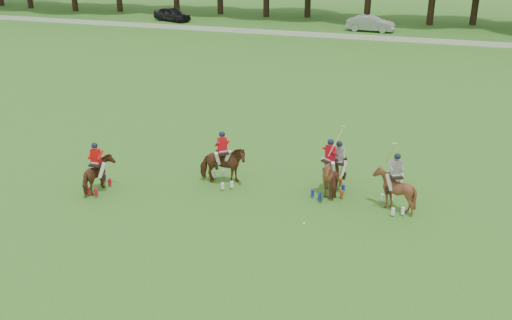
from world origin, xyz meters
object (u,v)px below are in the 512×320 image
(car_mid, at_px, (371,24))
(polo_stripe_b, at_px, (394,189))
(polo_red_a, at_px, (98,174))
(polo_red_c, at_px, (329,175))
(car_left, at_px, (172,14))
(polo_red_b, at_px, (223,165))
(polo_stripe_a, at_px, (337,174))
(polo_ball, at_px, (304,224))

(car_mid, height_order, polo_stripe_b, polo_stripe_b)
(polo_red_a, xyz_separation_m, polo_red_c, (9.23, 2.36, 0.14))
(car_left, bearing_deg, car_mid, -71.99)
(polo_red_b, height_order, polo_stripe_b, polo_stripe_b)
(car_left, distance_m, polo_red_b, 42.83)
(polo_stripe_a, bearing_deg, polo_red_b, -173.07)
(polo_stripe_b, bearing_deg, car_left, 124.94)
(polo_red_c, height_order, polo_stripe_a, polo_red_c)
(car_mid, height_order, polo_red_c, polo_red_c)
(car_mid, distance_m, polo_ball, 40.61)
(polo_stripe_a, xyz_separation_m, polo_stripe_b, (2.34, -0.83, 0.03))
(polo_red_c, bearing_deg, car_left, 122.52)
(car_left, height_order, polo_ball, car_left)
(polo_red_b, relative_size, polo_stripe_a, 1.05)
(car_mid, relative_size, polo_red_b, 1.97)
(car_left, relative_size, polo_red_a, 2.03)
(polo_red_b, distance_m, polo_stripe_b, 7.15)
(polo_red_b, relative_size, polo_red_c, 0.80)
(polo_red_a, xyz_separation_m, polo_stripe_b, (11.87, 1.90, 0.08))
(car_left, xyz_separation_m, polo_red_c, (24.14, -37.86, 0.16))
(car_mid, relative_size, polo_red_a, 2.17)
(polo_stripe_b, bearing_deg, polo_red_a, -170.88)
(polo_stripe_b, xyz_separation_m, polo_ball, (-3.06, -2.23, -0.81))
(polo_stripe_a, bearing_deg, car_left, 123.09)
(polo_red_a, relative_size, polo_stripe_a, 0.95)
(polo_red_a, bearing_deg, polo_red_b, 24.51)
(car_left, height_order, polo_red_a, polo_red_a)
(car_left, xyz_separation_m, polo_stripe_a, (24.43, -37.49, 0.07))
(car_mid, bearing_deg, car_left, 93.11)
(polo_red_c, xyz_separation_m, polo_ball, (-0.42, -2.69, -0.87))
(car_mid, distance_m, polo_red_c, 37.94)
(polo_red_c, xyz_separation_m, polo_stripe_b, (2.63, -0.46, -0.06))
(car_mid, xyz_separation_m, polo_stripe_a, (2.71, -37.49, 0.05))
(polo_red_a, distance_m, polo_stripe_a, 9.91)
(polo_red_a, distance_m, polo_red_c, 9.53)
(car_left, relative_size, car_mid, 0.94)
(car_left, height_order, polo_red_b, polo_red_b)
(polo_ball, bearing_deg, polo_stripe_a, 76.78)
(polo_stripe_a, height_order, polo_ball, polo_stripe_a)
(polo_ball, bearing_deg, polo_red_b, 148.77)
(car_mid, xyz_separation_m, polo_red_c, (2.41, -37.86, 0.13))
(car_mid, bearing_deg, polo_red_c, -173.25)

